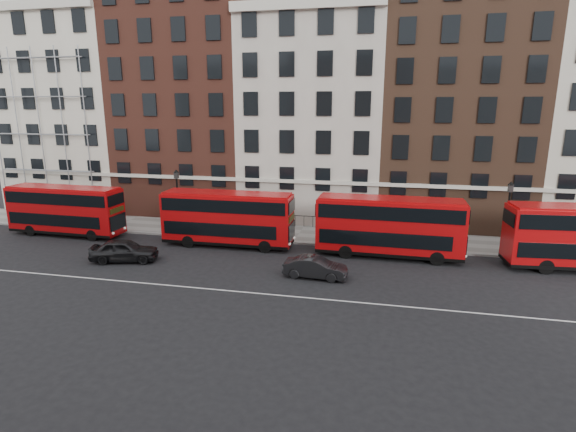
% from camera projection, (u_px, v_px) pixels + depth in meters
% --- Properties ---
extents(ground, '(120.00, 120.00, 0.00)m').
position_uv_depth(ground, '(268.00, 281.00, 28.17)').
color(ground, black).
rests_on(ground, ground).
extents(pavement, '(80.00, 5.00, 0.15)m').
position_uv_depth(pavement, '(299.00, 234.00, 38.11)').
color(pavement, slate).
rests_on(pavement, ground).
extents(kerb, '(80.00, 0.30, 0.16)m').
position_uv_depth(kerb, '(293.00, 243.00, 35.73)').
color(kerb, gray).
rests_on(kerb, ground).
extents(road_centre_line, '(70.00, 0.12, 0.01)m').
position_uv_depth(road_centre_line, '(259.00, 293.00, 26.27)').
color(road_centre_line, white).
rests_on(road_centre_line, ground).
extents(building_terrace, '(64.00, 11.95, 22.00)m').
position_uv_depth(building_terrace, '(311.00, 110.00, 42.72)').
color(building_terrace, beige).
rests_on(building_terrace, ground).
extents(bus_a, '(9.95, 2.70, 4.15)m').
position_uv_depth(bus_a, '(65.00, 209.00, 37.66)').
color(bus_a, '#B0090B').
rests_on(bus_a, ground).
extents(bus_b, '(10.15, 2.51, 4.25)m').
position_uv_depth(bus_b, '(227.00, 217.00, 34.68)').
color(bus_b, '#B0090B').
rests_on(bus_b, ground).
extents(bus_c, '(10.40, 2.71, 4.35)m').
position_uv_depth(bus_c, '(389.00, 226.00, 32.14)').
color(bus_c, '#B0090B').
rests_on(bus_c, ground).
extents(car_rear, '(4.94, 2.94, 1.58)m').
position_uv_depth(car_rear, '(124.00, 250.00, 31.57)').
color(car_rear, black).
rests_on(car_rear, ground).
extents(car_front, '(4.13, 1.64, 1.34)m').
position_uv_depth(car_front, '(315.00, 267.00, 28.59)').
color(car_front, black).
rests_on(car_front, ground).
extents(lamp_post_left, '(0.44, 0.44, 5.33)m').
position_uv_depth(lamp_post_left, '(178.00, 198.00, 38.18)').
color(lamp_post_left, black).
rests_on(lamp_post_left, pavement).
extents(lamp_post_right, '(0.44, 0.44, 5.33)m').
position_uv_depth(lamp_post_right, '(507.00, 214.00, 32.29)').
color(lamp_post_right, black).
rests_on(lamp_post_right, pavement).
extents(iron_railings, '(6.60, 0.06, 1.00)m').
position_uv_depth(iron_railings, '(304.00, 221.00, 40.05)').
color(iron_railings, black).
rests_on(iron_railings, pavement).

